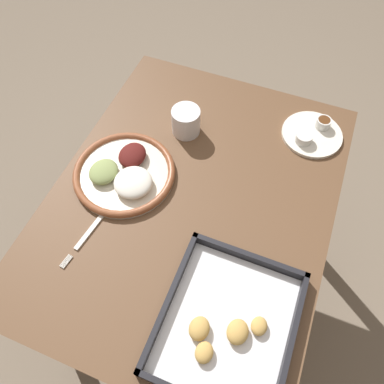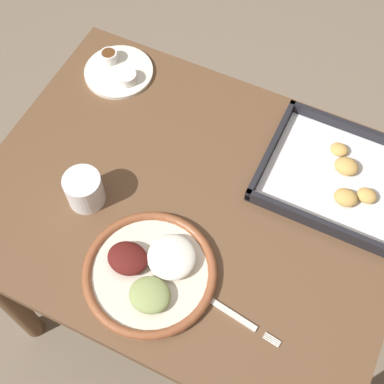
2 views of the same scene
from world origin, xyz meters
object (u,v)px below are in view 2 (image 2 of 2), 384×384
object	(u,v)px
dinner_plate	(151,271)
saucer_plate	(119,71)
fork	(233,315)
baking_tray	(338,177)
drinking_cup	(84,190)

from	to	relation	value
dinner_plate	saucer_plate	xyz separation A→B (m)	(-0.33, 0.44, -0.00)
fork	saucer_plate	size ratio (longest dim) A/B	1.08
baking_tray	dinner_plate	bearing A→B (deg)	-125.45
drinking_cup	baking_tray	bearing A→B (deg)	30.80
dinner_plate	drinking_cup	bearing A→B (deg)	155.94
dinner_plate	saucer_plate	size ratio (longest dim) A/B	1.58
baking_tray	drinking_cup	distance (m)	0.57
baking_tray	drinking_cup	size ratio (longest dim) A/B	4.02
fork	baking_tray	xyz separation A→B (m)	(0.09, 0.39, 0.01)
saucer_plate	baking_tray	distance (m)	0.61
dinner_plate	drinking_cup	distance (m)	0.23
drinking_cup	dinner_plate	bearing A→B (deg)	-24.06
saucer_plate	fork	bearing A→B (deg)	-41.23
dinner_plate	drinking_cup	world-z (taller)	drinking_cup
dinner_plate	fork	xyz separation A→B (m)	(0.19, -0.01, -0.01)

